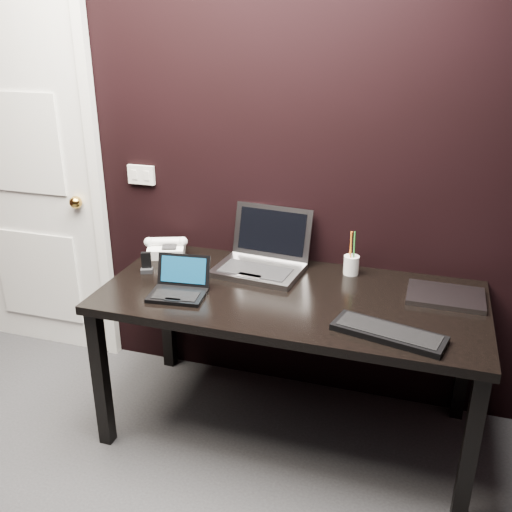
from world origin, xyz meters
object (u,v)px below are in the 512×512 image
(ext_keyboard, at_px, (389,333))
(pen_cup, at_px, (351,264))
(door, at_px, (26,179))
(silver_laptop, at_px, (262,259))
(desk_phone, at_px, (166,248))
(netbook, at_px, (179,288))
(mobile_phone, at_px, (147,265))
(closed_laptop, at_px, (446,296))
(desk, at_px, (290,309))

(ext_keyboard, distance_m, pen_cup, 0.59)
(door, height_order, silver_laptop, door)
(door, distance_m, desk_phone, 0.97)
(door, distance_m, netbook, 1.32)
(ext_keyboard, bearing_deg, silver_laptop, 144.28)
(netbook, xyz_separation_m, desk_phone, (-0.26, 0.40, 0.01))
(ext_keyboard, height_order, mobile_phone, mobile_phone)
(ext_keyboard, relative_size, desk_phone, 1.95)
(ext_keyboard, bearing_deg, desk_phone, 157.19)
(silver_laptop, relative_size, ext_keyboard, 0.97)
(silver_laptop, bearing_deg, desk_phone, 177.11)
(silver_laptop, xyz_separation_m, closed_laptop, (0.86, -0.07, -0.04))
(netbook, distance_m, silver_laptop, 0.46)
(silver_laptop, bearing_deg, desk, -47.58)
(desk, xyz_separation_m, pen_cup, (0.22, 0.30, 0.13))
(desk, relative_size, pen_cup, 7.84)
(door, relative_size, pen_cup, 9.86)
(closed_laptop, xyz_separation_m, mobile_phone, (-1.39, -0.13, 0.03))
(netbook, distance_m, closed_laptop, 1.18)
(silver_laptop, relative_size, mobile_phone, 4.45)
(silver_laptop, xyz_separation_m, pen_cup, (0.42, 0.07, -0.00))
(desk, bearing_deg, mobile_phone, 178.04)
(door, relative_size, desk, 1.26)
(netbook, bearing_deg, mobile_phone, 144.62)
(door, bearing_deg, desk_phone, -7.92)
(door, bearing_deg, closed_laptop, -5.45)
(door, height_order, ext_keyboard, door)
(netbook, distance_m, pen_cup, 0.83)
(closed_laptop, xyz_separation_m, pen_cup, (-0.44, 0.14, 0.04))
(door, height_order, netbook, door)
(desk_phone, distance_m, pen_cup, 0.95)
(door, relative_size, desk_phone, 9.17)
(closed_laptop, relative_size, mobile_phone, 3.35)
(mobile_phone, relative_size, pen_cup, 0.46)
(desk, relative_size, closed_laptop, 5.14)
(door, xyz_separation_m, desk_phone, (0.92, -0.13, -0.26))
(closed_laptop, bearing_deg, pen_cup, 162.19)
(desk, distance_m, silver_laptop, 0.33)
(desk_phone, relative_size, pen_cup, 1.08)
(netbook, xyz_separation_m, silver_laptop, (0.27, 0.38, 0.02))
(desk, height_order, desk_phone, desk_phone)
(door, relative_size, closed_laptop, 6.47)
(netbook, bearing_deg, desk, 18.18)
(door, bearing_deg, ext_keyboard, -16.56)
(silver_laptop, bearing_deg, pen_cup, 9.99)
(netbook, relative_size, ext_keyboard, 0.58)
(ext_keyboard, xyz_separation_m, mobile_phone, (-1.18, 0.27, 0.02))
(silver_laptop, height_order, closed_laptop, silver_laptop)
(pen_cup, bearing_deg, desk_phone, -177.10)
(desk, height_order, pen_cup, pen_cup)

